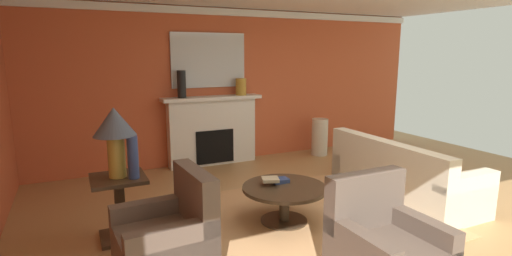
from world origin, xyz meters
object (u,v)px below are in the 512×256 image
at_px(vase_mantel_left, 182,84).
at_px(mantel_mirror, 209,60).
at_px(fireplace, 212,132).
at_px(sofa, 401,178).
at_px(coffee_table, 284,196).
at_px(armchair_near_window, 168,241).
at_px(vase_mantel_right, 241,87).
at_px(armchair_facing_fireplace, 385,253).
at_px(vase_tall_corner, 320,137).
at_px(table_lamp, 115,129).
at_px(side_table, 120,203).
at_px(vase_on_side_table, 133,157).

bearing_deg(vase_mantel_left, mantel_mirror, 17.18).
relative_size(fireplace, sofa, 0.85).
bearing_deg(mantel_mirror, coffee_table, -91.39).
xyz_separation_m(armchair_near_window, vase_mantel_right, (2.12, 3.20, 1.09)).
xyz_separation_m(armchair_facing_fireplace, vase_mantel_left, (-0.62, 4.22, 1.18)).
distance_m(sofa, armchair_near_window, 3.39).
bearing_deg(vase_tall_corner, fireplace, 172.03).
height_order(mantel_mirror, coffee_table, mantel_mirror).
bearing_deg(fireplace, table_lamp, -128.67).
bearing_deg(fireplace, armchair_near_window, -115.80).
xyz_separation_m(sofa, table_lamp, (-3.67, 0.43, 0.93)).
xyz_separation_m(vase_mantel_right, vase_tall_corner, (1.59, -0.25, -1.04)).
relative_size(fireplace, vase_mantel_right, 5.88).
xyz_separation_m(sofa, vase_mantel_right, (-1.24, 2.73, 1.10)).
height_order(mantel_mirror, vase_tall_corner, mantel_mirror).
relative_size(armchair_facing_fireplace, vase_mantel_right, 3.10).
relative_size(sofa, vase_mantel_left, 4.50).
relative_size(fireplace, mantel_mirror, 1.32).
bearing_deg(mantel_mirror, armchair_near_window, -114.99).
bearing_deg(vase_tall_corner, vase_mantel_left, 174.69).
relative_size(sofa, vase_tall_corner, 2.89).
bearing_deg(mantel_mirror, table_lamp, -127.29).
distance_m(side_table, vase_tall_corner, 4.52).
height_order(side_table, table_lamp, table_lamp).
bearing_deg(coffee_table, vase_mantel_left, 100.02).
distance_m(fireplace, armchair_facing_fireplace, 4.28).
distance_m(vase_on_side_table, vase_tall_corner, 4.48).
distance_m(side_table, table_lamp, 0.82).
bearing_deg(vase_mantel_right, vase_mantel_left, 180.00).
bearing_deg(vase_mantel_left, coffee_table, -79.98).
distance_m(table_lamp, vase_on_side_table, 0.35).
relative_size(fireplace, vase_tall_corner, 2.47).
height_order(coffee_table, side_table, side_table).
bearing_deg(armchair_facing_fireplace, sofa, 41.01).
bearing_deg(table_lamp, vase_on_side_table, -38.66).
height_order(mantel_mirror, vase_mantel_left, mantel_mirror).
height_order(sofa, coffee_table, sofa).
xyz_separation_m(armchair_facing_fireplace, vase_tall_corner, (2.07, 3.97, 0.06)).
bearing_deg(vase_on_side_table, vase_tall_corner, 29.28).
distance_m(vase_on_side_table, vase_mantel_left, 2.75).
bearing_deg(vase_mantel_left, armchair_facing_fireplace, -81.64).
xyz_separation_m(fireplace, coffee_table, (-0.07, -2.77, -0.25)).
distance_m(mantel_mirror, vase_mantel_left, 0.70).
xyz_separation_m(side_table, vase_mantel_left, (1.33, 2.30, 1.08)).
bearing_deg(side_table, armchair_facing_fireplace, -44.51).
xyz_separation_m(sofa, side_table, (-3.67, 0.43, 0.10)).
distance_m(side_table, vase_mantel_left, 2.87).
xyz_separation_m(fireplace, armchair_near_window, (-1.57, -3.25, -0.28)).
bearing_deg(table_lamp, fireplace, 51.33).
distance_m(vase_mantel_left, vase_mantel_right, 1.10).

